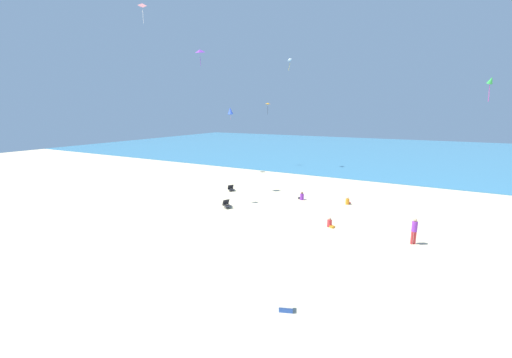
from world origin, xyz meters
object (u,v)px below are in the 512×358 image
Objects in this scene: cooler_box at (286,307)px; person_3 at (302,197)px; kite_green at (491,80)px; kite_white at (289,59)px; beach_chair_far_right at (227,204)px; kite_pink at (142,5)px; person_2 at (330,223)px; person_1 at (348,201)px; kite_purple at (200,51)px; kite_orange at (268,104)px; kite_blue at (230,111)px; person_0 at (414,229)px; beach_chair_mid_beach at (231,188)px.

cooler_box is 0.90× the size of person_3.
cooler_box is at bearing -114.15° from kite_green.
kite_white reaches higher than cooler_box.
kite_pink reaches higher than beach_chair_far_right.
person_2 is at bearing 158.98° from person_3.
kite_pink is at bearing 133.63° from person_1.
kite_pink is at bearing -101.24° from kite_purple.
kite_orange is 1.01× the size of kite_white.
person_3 is 0.49× the size of kite_blue.
person_0 is at bearing -32.19° from kite_blue.
beach_chair_mid_beach is 0.50× the size of kite_green.
person_1 is 21.94m from kite_pink.
beach_chair_mid_beach is at bearing 144.19° from beach_chair_far_right.
kite_pink reaches higher than person_3.
kite_purple is 0.86× the size of kite_orange.
kite_pink reaches higher than kite_green.
kite_blue reaches higher than person_0.
kite_orange is at bearing 74.62° from kite_blue.
kite_green is at bearing 65.85° from cooler_box.
kite_orange is 1.10× the size of kite_pink.
kite_pink is at bearing -159.80° from kite_green.
person_1 is at bearing 38.63° from beach_chair_mid_beach.
kite_blue is (-12.48, 7.78, 7.38)m from person_3.
person_3 reaches higher than person_2.
person_2 reaches higher than person_1.
kite_orange reaches higher than cooler_box.
beach_chair_far_right is 0.58× the size of kite_pink.
kite_green is at bearing -14.76° from kite_blue.
kite_pink is at bearing -88.75° from kite_orange.
kite_blue is at bearing 167.00° from person_2.
person_2 is at bearing -59.35° from kite_white.
kite_blue is at bearing 81.08° from person_1.
kite_orange is at bearing -179.39° from kite_white.
cooler_box is 16.02m from person_3.
beach_chair_mid_beach is 1.25× the size of person_2.
kite_purple is at bearing -134.92° from person_0.
person_1 is 0.45× the size of kite_pink.
person_1 is at bearing 10.55° from kite_purple.
kite_purple is (-4.78, 3.28, 12.47)m from beach_chair_far_right.
kite_green is 24.83m from kite_pink.
beach_chair_mid_beach is at bearing -88.00° from kite_white.
cooler_box is 29.90m from kite_blue.
kite_blue is 0.94× the size of kite_white.
beach_chair_far_right is 13.81m from cooler_box.
kite_purple is (-2.01, -1.54, 12.52)m from beach_chair_mid_beach.
kite_purple is at bearing -169.27° from person_2.
kite_orange is at bearing 95.31° from kite_purple.
person_3 is (-5.14, 15.17, 0.13)m from cooler_box.
person_2 is at bearing -127.40° from person_0.
person_3 is 0.50× the size of kite_pink.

